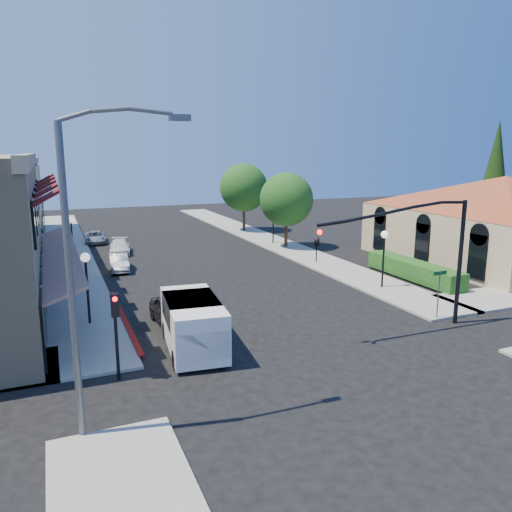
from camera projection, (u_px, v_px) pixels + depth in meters
name	position (u px, v px, depth m)	size (l,w,h in m)	color
ground	(328.00, 360.00, 20.00)	(120.00, 120.00, 0.00)	black
sidewalk_left	(68.00, 252.00, 41.09)	(3.50, 50.00, 0.12)	gray
sidewalk_right	(262.00, 238.00, 47.67)	(3.50, 50.00, 0.12)	gray
curb_red_strip	(124.00, 321.00, 24.63)	(0.25, 10.00, 0.06)	maroon
mission_building	(503.00, 211.00, 37.88)	(30.12, 30.12, 6.40)	tan
hedge	(413.00, 280.00, 32.53)	(1.40, 8.00, 1.10)	#184714
conifer_far	(495.00, 172.00, 45.47)	(3.20, 3.20, 11.00)	black
street_tree_a	(286.00, 199.00, 42.32)	(4.56, 4.56, 6.48)	black
street_tree_b	(244.00, 187.00, 51.28)	(4.94, 4.94, 7.02)	black
signal_mast_arm	(426.00, 244.00, 22.71)	(8.01, 0.39, 6.00)	black
secondary_signal	(116.00, 320.00, 17.79)	(0.28, 0.42, 3.32)	black
cobra_streetlight	(82.00, 261.00, 13.67)	(3.60, 0.25, 9.31)	#595B5E
street_name_sign	(439.00, 287.00, 24.46)	(0.80, 0.06, 2.50)	#595B5E
lamppost_left_near	(86.00, 270.00, 23.47)	(0.44, 0.44, 3.57)	black
lamppost_left_far	(71.00, 228.00, 36.11)	(0.44, 0.44, 3.57)	black
lamppost_right_near	(384.00, 245.00, 29.86)	(0.44, 0.44, 3.57)	black
lamppost_right_far	(273.00, 214.00, 44.31)	(0.44, 0.44, 3.57)	black
white_van	(193.00, 322.00, 20.80)	(2.63, 5.12, 2.18)	white
parked_car_a	(172.00, 312.00, 23.99)	(1.55, 3.86, 1.31)	black
parked_car_b	(119.00, 262.00, 34.92)	(1.23, 3.53, 1.16)	#AEB0B4
parked_car_c	(120.00, 247.00, 40.66)	(1.56, 3.85, 1.12)	silver
parked_car_d	(95.00, 237.00, 45.37)	(1.77, 3.85, 1.07)	#9E9FA3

